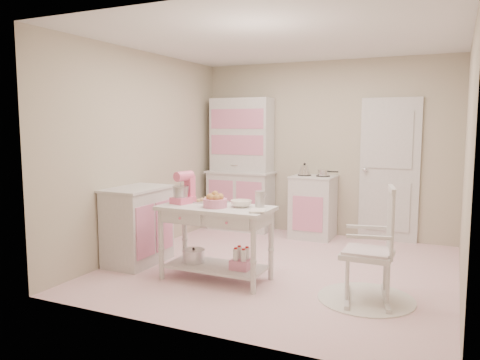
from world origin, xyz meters
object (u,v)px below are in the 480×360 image
hutch (241,164)px  stand_mixer (183,188)px  rocking_chair (368,243)px  base_cabinet (138,225)px  stove (313,207)px  bread_basket (215,203)px  work_table (216,243)px

hutch → stand_mixer: size_ratio=6.12×
rocking_chair → stand_mixer: 2.04m
hutch → base_cabinet: hutch is taller
hutch → stove: (1.20, -0.05, -0.58)m
rocking_chair → bread_basket: bearing=172.9°
stove → stand_mixer: (-0.84, -2.26, 0.51)m
rocking_chair → base_cabinet: bearing=166.9°
hutch → rocking_chair: size_ratio=1.89×
stove → base_cabinet: 2.65m
work_table → stand_mixer: bearing=177.3°
hutch → rocking_chair: 3.30m
rocking_chair → stand_mixer: bearing=169.9°
stove → rocking_chair: (1.16, -2.20, 0.09)m
hutch → bread_basket: (0.80, -2.38, -0.19)m
work_table → hutch: bearing=108.6°
bread_basket → stand_mixer: bearing=171.0°
base_cabinet → hutch: bearing=80.9°
base_cabinet → stand_mixer: (0.72, -0.12, 0.51)m
base_cabinet → work_table: 1.15m
hutch → bread_basket: 2.52m
stove → bread_basket: size_ratio=3.68×
base_cabinet → stand_mixer: stand_mixer is taller
stand_mixer → bread_basket: bearing=5.0°
hutch → base_cabinet: (-0.35, -2.19, -0.58)m
hutch → bread_basket: size_ratio=8.32×
hutch → stand_mixer: hutch is taller
base_cabinet → bread_basket: (1.16, -0.19, 0.39)m
work_table → bread_basket: size_ratio=4.80×
hutch → stove: hutch is taller
hutch → stand_mixer: bearing=-81.0°
hutch → work_table: 2.54m
base_cabinet → stand_mixer: bearing=-9.3°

